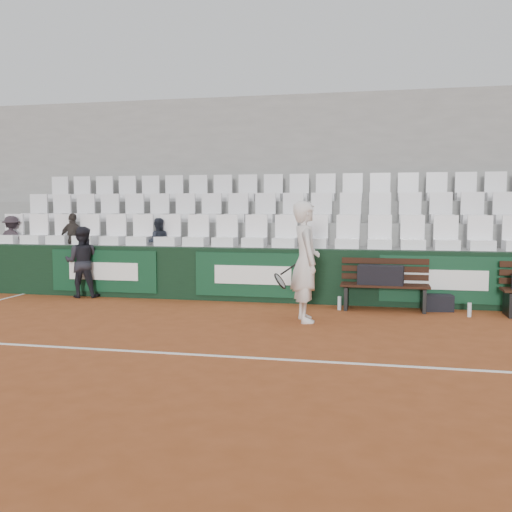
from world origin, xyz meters
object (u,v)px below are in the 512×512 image
at_px(water_bottle_far, 469,310).
at_px(spectator_a, 11,219).
at_px(spectator_c, 158,221).
at_px(sports_bag_left, 381,275).
at_px(water_bottle_near, 339,303).
at_px(spectator_b, 73,218).
at_px(ball_kid, 82,262).
at_px(sports_bag_ground, 439,303).
at_px(tennis_player, 305,262).
at_px(bench_left, 384,297).

height_order(water_bottle_far, spectator_a, spectator_a).
height_order(water_bottle_far, spectator_c, spectator_c).
xyz_separation_m(water_bottle_far, spectator_a, (-9.22, 1.31, 1.40)).
bearing_deg(sports_bag_left, water_bottle_far, -12.63).
relative_size(sports_bag_left, spectator_a, 0.74).
distance_m(water_bottle_near, spectator_b, 5.94).
bearing_deg(sports_bag_left, ball_kid, 177.63).
bearing_deg(spectator_c, spectator_b, -21.96).
distance_m(sports_bag_ground, water_bottle_near, 1.69).
height_order(water_bottle_near, tennis_player, tennis_player).
bearing_deg(water_bottle_near, water_bottle_far, -5.36).
distance_m(water_bottle_near, spectator_c, 4.16).
bearing_deg(bench_left, spectator_b, 171.47).
height_order(tennis_player, spectator_a, spectator_a).
bearing_deg(spectator_c, ball_kid, 8.34).
height_order(bench_left, spectator_a, spectator_a).
distance_m(sports_bag_ground, tennis_player, 2.65).
bearing_deg(ball_kid, tennis_player, 149.31).
bearing_deg(water_bottle_near, ball_kid, 175.95).
relative_size(tennis_player, ball_kid, 1.34).
xyz_separation_m(spectator_b, spectator_c, (1.89, 0.00, -0.05)).
bearing_deg(tennis_player, spectator_b, 157.11).
xyz_separation_m(tennis_player, spectator_a, (-6.65, 2.19, 0.58)).
relative_size(water_bottle_near, tennis_player, 0.13).
relative_size(water_bottle_near, spectator_b, 0.22).
bearing_deg(sports_bag_left, spectator_a, 172.76).
bearing_deg(water_bottle_far, tennis_player, -161.09).
height_order(bench_left, water_bottle_near, bench_left).
xyz_separation_m(bench_left, tennis_player, (-1.23, -1.23, 0.71)).
relative_size(sports_bag_ground, spectator_a, 0.44).
bearing_deg(sports_bag_ground, bench_left, -172.88).
xyz_separation_m(water_bottle_near, spectator_b, (-5.65, 1.11, 1.43)).
bearing_deg(water_bottle_far, spectator_c, 167.42).
height_order(water_bottle_far, spectator_b, spectator_b).
bearing_deg(sports_bag_left, spectator_b, 171.11).
xyz_separation_m(sports_bag_left, sports_bag_ground, (0.98, 0.14, -0.47)).
bearing_deg(tennis_player, spectator_a, 161.77).
relative_size(sports_bag_ground, water_bottle_far, 1.98).
height_order(bench_left, spectator_c, spectator_c).
distance_m(tennis_player, spectator_a, 7.02).
height_order(bench_left, spectator_b, spectator_b).
xyz_separation_m(sports_bag_left, spectator_a, (-7.80, 0.99, 0.90)).
distance_m(sports_bag_left, ball_kid, 5.75).
bearing_deg(spectator_a, sports_bag_left, 168.21).
relative_size(tennis_player, spectator_a, 1.81).
height_order(sports_bag_ground, water_bottle_far, sports_bag_ground).
bearing_deg(bench_left, sports_bag_left, -156.95).
xyz_separation_m(water_bottle_near, spectator_a, (-7.11, 1.11, 1.40)).
bearing_deg(tennis_player, sports_bag_left, 45.98).
xyz_separation_m(sports_bag_left, spectator_b, (-6.34, 0.99, 0.93)).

